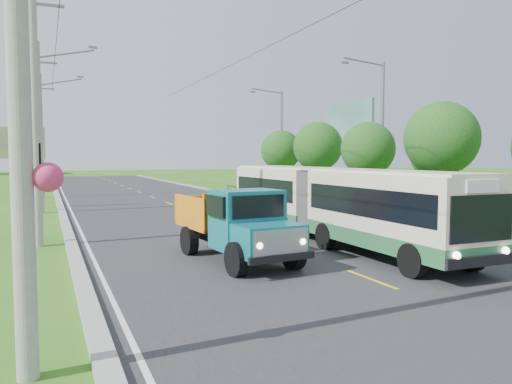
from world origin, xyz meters
TOP-DOWN VIEW (x-y plane):
  - ground at (0.00, 0.00)m, footprint 240.00×240.00m
  - road at (0.00, 20.00)m, footprint 14.00×120.00m
  - curb_left at (-7.20, 20.00)m, footprint 0.40×120.00m
  - curb_right at (7.15, 20.00)m, footprint 0.30×120.00m
  - edge_line_left at (-6.65, 20.00)m, footprint 0.12×120.00m
  - edge_line_right at (6.65, 20.00)m, footprint 0.12×120.00m
  - centre_dash at (0.00, 0.00)m, footprint 0.12×2.20m
  - railing_right at (8.00, 14.00)m, footprint 0.04×40.00m
  - pole_nearest at (-8.24, -3.00)m, footprint 3.51×0.44m
  - pole_near at (-8.26, 9.00)m, footprint 3.51×0.32m
  - pole_mid at (-8.26, 21.00)m, footprint 3.51×0.32m
  - pole_far at (-8.26, 33.00)m, footprint 3.51×0.32m
  - tree_third at (9.86, 8.14)m, footprint 3.60×3.62m
  - tree_fourth at (9.86, 14.14)m, footprint 3.24×3.31m
  - tree_fifth at (9.86, 20.14)m, footprint 3.48×3.52m
  - tree_back at (9.86, 26.14)m, footprint 3.30×3.36m
  - streetlight_mid at (10.64, 14.00)m, footprint 3.02×0.20m
  - streetlight_far at (10.64, 28.00)m, footprint 3.02×0.20m
  - planter_near at (8.60, 6.00)m, footprint 0.64×0.64m
  - planter_mid at (8.60, 14.00)m, footprint 0.64×0.64m
  - planter_far at (8.60, 22.00)m, footprint 0.64×0.64m
  - billboard_left at (-9.50, 24.00)m, footprint 3.00×0.20m
  - billboard_right at (12.30, 20.00)m, footprint 0.24×6.00m
  - bus at (2.17, 5.62)m, footprint 2.45×14.49m
  - dump_truck at (-2.49, 3.72)m, footprint 2.65×5.68m

SIDE VIEW (x-z plane):
  - ground at x=0.00m, z-range 0.00..0.00m
  - road at x=0.00m, z-range 0.00..0.02m
  - edge_line_left at x=-6.65m, z-range 0.02..0.02m
  - edge_line_right at x=6.65m, z-range 0.02..0.02m
  - centre_dash at x=0.00m, z-range 0.02..0.02m
  - curb_right at x=7.15m, z-range 0.00..0.10m
  - curb_left at x=-7.20m, z-range 0.00..0.15m
  - planter_near at x=8.60m, z-range -0.05..0.62m
  - planter_mid at x=8.60m, z-range -0.05..0.62m
  - planter_far at x=8.60m, z-range -0.05..0.62m
  - railing_right at x=8.00m, z-range 0.00..0.60m
  - dump_truck at x=-2.49m, z-range 0.15..2.46m
  - bus at x=2.17m, z-range 0.28..3.08m
  - tree_fourth at x=9.86m, z-range 0.89..6.29m
  - tree_back at x=9.86m, z-range 0.90..6.40m
  - tree_fifth at x=9.86m, z-range 0.95..6.75m
  - billboard_left at x=-9.50m, z-range 1.27..6.47m
  - tree_third at x=9.86m, z-range 0.99..6.99m
  - streetlight_mid at x=10.64m, z-range 0.37..9.44m
  - streetlight_far at x=10.64m, z-range 0.37..9.44m
  - pole_nearest at x=-8.24m, z-range -0.06..9.94m
  - pole_near at x=-8.26m, z-range 0.09..10.09m
  - pole_mid at x=-8.26m, z-range 0.09..10.09m
  - pole_far at x=-8.26m, z-range 0.09..10.09m
  - billboard_right at x=12.30m, z-range 1.69..8.99m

